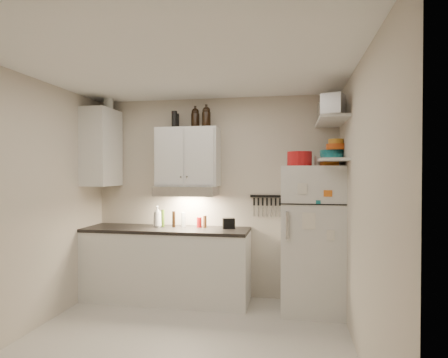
# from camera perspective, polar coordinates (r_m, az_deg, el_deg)

# --- Properties ---
(floor) EXTENTS (3.20, 3.00, 0.02)m
(floor) POSITION_cam_1_polar(r_m,az_deg,el_deg) (3.84, -6.67, -24.17)
(floor) COLOR beige
(floor) RESTS_ON ground
(ceiling) EXTENTS (3.20, 3.00, 0.02)m
(ceiling) POSITION_cam_1_polar(r_m,az_deg,el_deg) (3.62, -6.76, 16.80)
(ceiling) COLOR white
(ceiling) RESTS_ON ground
(back_wall) EXTENTS (3.20, 0.02, 2.60)m
(back_wall) POSITION_cam_1_polar(r_m,az_deg,el_deg) (4.95, -1.58, -2.76)
(back_wall) COLOR beige
(back_wall) RESTS_ON ground
(left_wall) EXTENTS (0.02, 3.00, 2.60)m
(left_wall) POSITION_cam_1_polar(r_m,az_deg,el_deg) (4.25, -27.97, -3.50)
(left_wall) COLOR beige
(left_wall) RESTS_ON ground
(right_wall) EXTENTS (0.02, 3.00, 2.60)m
(right_wall) POSITION_cam_1_polar(r_m,az_deg,el_deg) (3.39, 20.35, -4.55)
(right_wall) COLOR beige
(right_wall) RESTS_ON ground
(base_cabinet) EXTENTS (2.10, 0.60, 0.88)m
(base_cabinet) POSITION_cam_1_polar(r_m,az_deg,el_deg) (4.94, -8.76, -12.90)
(base_cabinet) COLOR white
(base_cabinet) RESTS_ON floor
(countertop) EXTENTS (2.10, 0.62, 0.04)m
(countertop) POSITION_cam_1_polar(r_m,az_deg,el_deg) (4.85, -8.78, -7.62)
(countertop) COLOR black
(countertop) RESTS_ON base_cabinet
(upper_cabinet) EXTENTS (0.80, 0.33, 0.75)m
(upper_cabinet) POSITION_cam_1_polar(r_m,az_deg,el_deg) (4.85, -5.49, 3.36)
(upper_cabinet) COLOR white
(upper_cabinet) RESTS_ON back_wall
(side_cabinet) EXTENTS (0.33, 0.55, 1.00)m
(side_cabinet) POSITION_cam_1_polar(r_m,az_deg,el_deg) (5.16, -18.16, 4.56)
(side_cabinet) COLOR white
(side_cabinet) RESTS_ON left_wall
(range_hood) EXTENTS (0.76, 0.46, 0.12)m
(range_hood) POSITION_cam_1_polar(r_m,az_deg,el_deg) (4.79, -5.69, -1.82)
(range_hood) COLOR silver
(range_hood) RESTS_ON back_wall
(fridge) EXTENTS (0.70, 0.68, 1.70)m
(fridge) POSITION_cam_1_polar(r_m,az_deg,el_deg) (4.56, 13.22, -8.81)
(fridge) COLOR silver
(fridge) RESTS_ON floor
(shelf_hi) EXTENTS (0.30, 0.95, 0.03)m
(shelf_hi) POSITION_cam_1_polar(r_m,az_deg,el_deg) (4.41, 16.01, 8.45)
(shelf_hi) COLOR white
(shelf_hi) RESTS_ON right_wall
(shelf_lo) EXTENTS (0.30, 0.95, 0.03)m
(shelf_lo) POSITION_cam_1_polar(r_m,az_deg,el_deg) (4.37, 15.98, 2.73)
(shelf_lo) COLOR white
(shelf_lo) RESTS_ON right_wall
(knife_strip) EXTENTS (0.42, 0.02, 0.03)m
(knife_strip) POSITION_cam_1_polar(r_m,az_deg,el_deg) (4.83, 6.52, -2.63)
(knife_strip) COLOR black
(knife_strip) RESTS_ON back_wall
(dutch_oven) EXTENTS (0.37, 0.37, 0.16)m
(dutch_oven) POSITION_cam_1_polar(r_m,az_deg,el_deg) (4.35, 11.42, 3.04)
(dutch_oven) COLOR #AF1416
(dutch_oven) RESTS_ON fridge
(book_stack) EXTENTS (0.21, 0.25, 0.08)m
(book_stack) POSITION_cam_1_polar(r_m,az_deg,el_deg) (4.40, 15.62, 2.43)
(book_stack) COLOR orange
(book_stack) RESTS_ON fridge
(spice_jar) EXTENTS (0.08, 0.08, 0.11)m
(spice_jar) POSITION_cam_1_polar(r_m,az_deg,el_deg) (4.42, 14.07, 2.67)
(spice_jar) COLOR silver
(spice_jar) RESTS_ON fridge
(stock_pot) EXTENTS (0.34, 0.34, 0.23)m
(stock_pot) POSITION_cam_1_polar(r_m,az_deg,el_deg) (4.68, 15.92, 9.63)
(stock_pot) COLOR silver
(stock_pot) RESTS_ON shelf_hi
(tin_a) EXTENTS (0.24, 0.22, 0.21)m
(tin_a) POSITION_cam_1_polar(r_m,az_deg,el_deg) (4.33, 16.10, 10.22)
(tin_a) COLOR #AAAAAD
(tin_a) RESTS_ON shelf_hi
(tin_b) EXTENTS (0.27, 0.27, 0.21)m
(tin_b) POSITION_cam_1_polar(r_m,az_deg,el_deg) (4.03, 16.28, 10.85)
(tin_b) COLOR #AAAAAD
(tin_b) RESTS_ON shelf_hi
(bowl_teal) EXTENTS (0.28, 0.28, 0.11)m
(bowl_teal) POSITION_cam_1_polar(r_m,az_deg,el_deg) (4.58, 16.16, 3.54)
(bowl_teal) COLOR #156F78
(bowl_teal) RESTS_ON shelf_lo
(bowl_orange) EXTENTS (0.22, 0.22, 0.07)m
(bowl_orange) POSITION_cam_1_polar(r_m,az_deg,el_deg) (4.51, 16.69, 4.71)
(bowl_orange) COLOR #CC4B13
(bowl_orange) RESTS_ON bowl_teal
(bowl_yellow) EXTENTS (0.17, 0.17, 0.06)m
(bowl_yellow) POSITION_cam_1_polar(r_m,az_deg,el_deg) (4.51, 16.69, 5.49)
(bowl_yellow) COLOR #C68323
(bowl_yellow) RESTS_ON bowl_orange
(plates) EXTENTS (0.26, 0.26, 0.05)m
(plates) POSITION_cam_1_polar(r_m,az_deg,el_deg) (4.35, 16.17, 3.28)
(plates) COLOR #156F78
(plates) RESTS_ON shelf_lo
(growler_a) EXTENTS (0.14, 0.14, 0.26)m
(growler_a) POSITION_cam_1_polar(r_m,az_deg,el_deg) (4.86, -4.40, 9.30)
(growler_a) COLOR black
(growler_a) RESTS_ON upper_cabinet
(growler_b) EXTENTS (0.13, 0.13, 0.26)m
(growler_b) POSITION_cam_1_polar(r_m,az_deg,el_deg) (4.76, -2.71, 9.50)
(growler_b) COLOR black
(growler_b) RESTS_ON upper_cabinet
(thermos_a) EXTENTS (0.08, 0.08, 0.19)m
(thermos_a) POSITION_cam_1_polar(r_m,az_deg,el_deg) (4.99, -7.24, 8.72)
(thermos_a) COLOR black
(thermos_a) RESTS_ON upper_cabinet
(thermos_b) EXTENTS (0.07, 0.07, 0.21)m
(thermos_b) POSITION_cam_1_polar(r_m,az_deg,el_deg) (4.86, -7.57, 9.01)
(thermos_b) COLOR black
(thermos_b) RESTS_ON upper_cabinet
(side_jar) EXTENTS (0.16, 0.16, 0.16)m
(side_jar) POSITION_cam_1_polar(r_m,az_deg,el_deg) (5.25, -17.19, 10.91)
(side_jar) COLOR silver
(side_jar) RESTS_ON side_cabinet
(soap_bottle) EXTENTS (0.12, 0.12, 0.31)m
(soap_bottle) POSITION_cam_1_polar(r_m,az_deg,el_deg) (4.92, -10.11, -5.44)
(soap_bottle) COLOR white
(soap_bottle) RESTS_ON countertop
(pepper_mill) EXTENTS (0.06, 0.06, 0.15)m
(pepper_mill) POSITION_cam_1_polar(r_m,az_deg,el_deg) (4.81, -2.94, -6.50)
(pepper_mill) COLOR brown
(pepper_mill) RESTS_ON countertop
(oil_bottle) EXTENTS (0.06, 0.06, 0.22)m
(oil_bottle) POSITION_cam_1_polar(r_m,az_deg,el_deg) (4.93, -9.30, -5.93)
(oil_bottle) COLOR #416218
(oil_bottle) RESTS_ON countertop
(vinegar_bottle) EXTENTS (0.05, 0.05, 0.21)m
(vinegar_bottle) POSITION_cam_1_polar(r_m,az_deg,el_deg) (4.88, -7.67, -6.08)
(vinegar_bottle) COLOR black
(vinegar_bottle) RESTS_ON countertop
(clear_bottle) EXTENTS (0.08, 0.08, 0.19)m
(clear_bottle) POSITION_cam_1_polar(r_m,az_deg,el_deg) (4.91, -6.20, -6.16)
(clear_bottle) COLOR silver
(clear_bottle) RESTS_ON countertop
(red_jar) EXTENTS (0.07, 0.07, 0.13)m
(red_jar) POSITION_cam_1_polar(r_m,az_deg,el_deg) (4.84, -3.80, -6.60)
(red_jar) COLOR #AF1416
(red_jar) RESTS_ON countertop
(caddy) EXTENTS (0.17, 0.15, 0.13)m
(caddy) POSITION_cam_1_polar(r_m,az_deg,el_deg) (4.74, 0.71, -6.77)
(caddy) COLOR black
(caddy) RESTS_ON countertop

